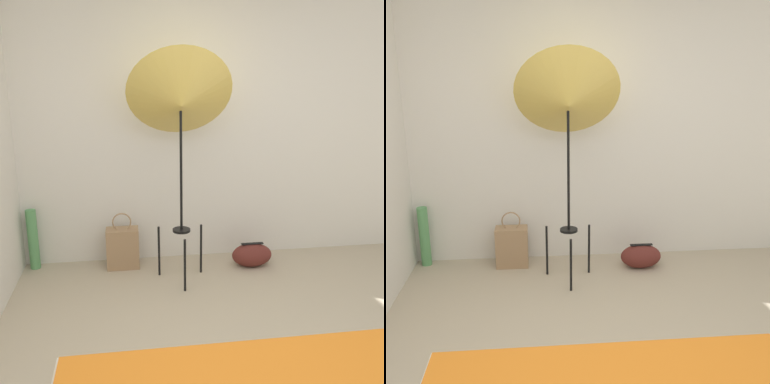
# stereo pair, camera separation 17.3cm
# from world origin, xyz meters

# --- Properties ---
(wall_back) EXTENTS (8.00, 0.05, 2.60)m
(wall_back) POSITION_xyz_m (0.00, 2.29, 1.30)
(wall_back) COLOR silver
(wall_back) RESTS_ON ground_plane
(photo_umbrella) EXTENTS (0.87, 0.64, 1.97)m
(photo_umbrella) POSITION_xyz_m (-0.16, 1.76, 1.55)
(photo_umbrella) COLOR black
(photo_umbrella) RESTS_ON ground_plane
(tote_bag) EXTENTS (0.30, 0.17, 0.53)m
(tote_bag) POSITION_xyz_m (-0.67, 2.08, 0.19)
(tote_bag) COLOR #9E7A56
(tote_bag) RESTS_ON ground_plane
(duffel_bag) EXTENTS (0.38, 0.22, 0.23)m
(duffel_bag) POSITION_xyz_m (0.52, 1.93, 0.11)
(duffel_bag) COLOR #5B231E
(duffel_bag) RESTS_ON ground_plane
(paper_roll) EXTENTS (0.09, 0.09, 0.57)m
(paper_roll) POSITION_xyz_m (-1.49, 2.18, 0.28)
(paper_roll) COLOR #56995B
(paper_roll) RESTS_ON ground_plane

